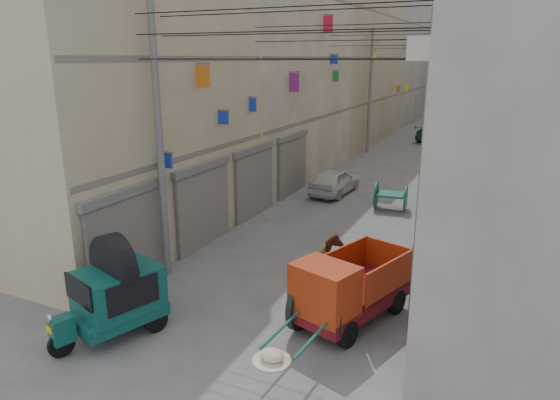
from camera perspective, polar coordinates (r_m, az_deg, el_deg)
The scene contains 16 objects.
building_row_left at distance 41.37m, azimuth 6.60°, elevation 16.18°, with size 8.00×62.00×14.00m.
end_cap_building at distance 71.26m, azimuth 21.58°, elevation 15.11°, with size 22.00×10.00×13.00m, color #9E977C.
shutters_left at distance 18.58m, azimuth -5.53°, elevation 1.10°, with size 0.18×14.40×2.88m.
signboards at distance 27.38m, azimuth 13.99°, elevation 9.62°, with size 8.22×40.52×5.67m.
ac_units at distance 12.89m, azimuth 18.95°, elevation 20.49°, with size 0.70×6.55×3.35m.
utility_poles at distance 22.80m, azimuth 11.73°, elevation 10.01°, with size 7.40×22.20×8.00m.
overhead_cables at distance 20.17m, azimuth 10.35°, elevation 17.23°, with size 7.40×22.52×1.12m.
auto_rickshaw at distance 12.23m, azimuth -18.27°, elevation -9.77°, with size 2.05×2.74×1.86m.
tonga_cart at distance 11.80m, azimuth 5.02°, elevation -12.21°, with size 1.43×2.94×1.30m.
mini_truck at distance 12.12m, azimuth 7.28°, elevation -10.50°, with size 2.35×3.48×1.80m.
second_cart at distance 21.57m, azimuth 12.55°, elevation 0.47°, with size 1.40×1.26×1.15m.
feed_sack at distance 11.12m, azimuth -0.93°, elevation -17.32°, with size 0.53×0.42×0.26m, color beige.
horse at distance 13.91m, azimuth 5.53°, elevation -7.55°, with size 0.76×1.66×1.41m, color maroon.
distant_car_white at distance 23.74m, azimuth 6.27°, elevation 2.16°, with size 1.44×3.58×1.22m, color silver.
distant_car_grey at distance 36.65m, azimuth 18.52°, elevation 6.30°, with size 1.27×3.64×1.20m, color slate.
distant_car_green at distance 40.87m, azimuth 17.40°, elevation 7.40°, with size 1.84×4.54×1.32m, color #1E5932.
Camera 1 is at (5.27, -5.06, 6.24)m, focal length 32.00 mm.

